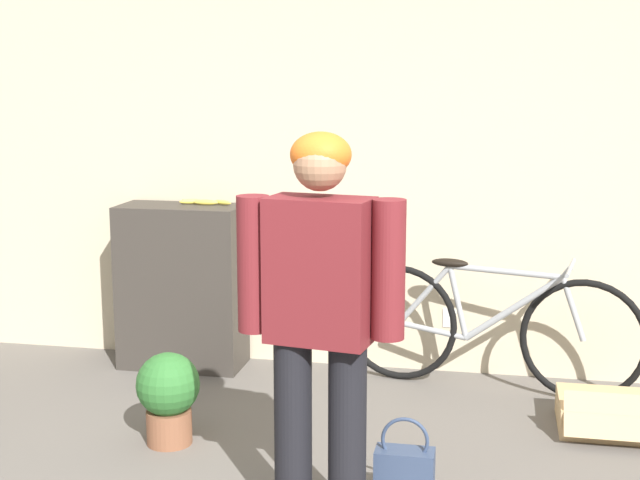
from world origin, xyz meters
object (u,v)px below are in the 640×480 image
Objects in this scene: bicycle at (488,327)px; handbag at (404,477)px; banana at (205,202)px; potted_plant at (168,394)px; cardboard_box at (609,414)px; person at (320,303)px.

bicycle is 1.65m from handbag.
banana is 0.74× the size of potted_plant.
handbag is (1.46, -1.75, -0.91)m from banana.
handbag is (-0.32, -1.61, -0.23)m from bicycle.
bicycle reaches higher than potted_plant.
person is at bearing -135.73° from cardboard_box.
bicycle is at bearing 143.06° from cardboard_box.
potted_plant is (-2.22, -0.64, 0.18)m from cardboard_box.
banana reaches higher than handbag.
handbag is 0.80× the size of cardboard_box.
bicycle reaches higher than handbag.
banana is 1.51m from potted_plant.
cardboard_box is at bearing 49.10° from handbag.
handbag is at bearing -130.90° from cardboard_box.
banana is (-1.12, 1.90, 0.12)m from person.
potted_plant is at bearing -135.46° from bicycle.
bicycle is at bearing 78.51° from person.
person is 3.43× the size of potted_plant.
person is 4.61× the size of banana.
handbag is at bearing -20.95° from potted_plant.
handbag is at bearing 33.75° from person.
bicycle is at bearing 78.73° from handbag.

